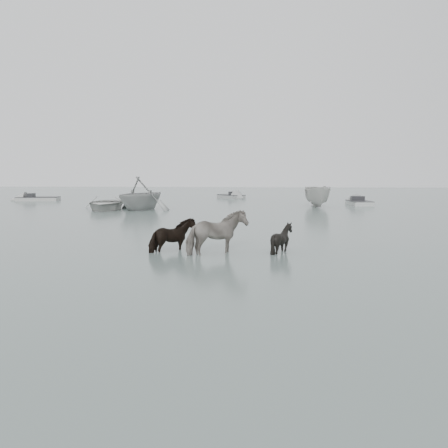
# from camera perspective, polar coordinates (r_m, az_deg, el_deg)

# --- Properties ---
(ground) EXTENTS (140.00, 140.00, 0.00)m
(ground) POSITION_cam_1_polar(r_m,az_deg,el_deg) (15.47, -0.68, -3.68)
(ground) COLOR slate
(ground) RESTS_ON ground
(pony_pinto) EXTENTS (2.27, 1.80, 1.74)m
(pony_pinto) POSITION_cam_1_polar(r_m,az_deg,el_deg) (14.89, -1.03, -0.69)
(pony_pinto) COLOR black
(pony_pinto) RESTS_ON ground
(pony_dark) EXTENTS (1.72, 1.83, 1.47)m
(pony_dark) POSITION_cam_1_polar(r_m,az_deg,el_deg) (15.62, -6.59, -0.88)
(pony_dark) COLOR black
(pony_dark) RESTS_ON ground
(pony_black) EXTENTS (1.42, 1.33, 1.29)m
(pony_black) POSITION_cam_1_polar(r_m,az_deg,el_deg) (15.53, 7.58, -1.29)
(pony_black) COLOR black
(pony_black) RESTS_ON ground
(rowboat_lead) EXTENTS (4.54, 5.86, 1.12)m
(rowboat_lead) POSITION_cam_1_polar(r_m,az_deg,el_deg) (34.47, -15.18, 2.78)
(rowboat_lead) COLOR silver
(rowboat_lead) RESTS_ON ground
(rowboat_trail) EXTENTS (5.97, 6.32, 2.64)m
(rowboat_trail) POSITION_cam_1_polar(r_m,az_deg,el_deg) (33.42, -10.74, 4.08)
(rowboat_trail) COLOR #A8AAA8
(rowboat_trail) RESTS_ON ground
(boat_small) EXTENTS (1.94, 4.96, 1.90)m
(boat_small) POSITION_cam_1_polar(r_m,az_deg,el_deg) (36.57, 12.11, 3.69)
(boat_small) COLOR #B8B9B3
(boat_small) RESTS_ON ground
(skiff_port) EXTENTS (1.80, 4.44, 0.75)m
(skiff_port) POSITION_cam_1_polar(r_m,az_deg,el_deg) (39.45, 17.27, 2.91)
(skiff_port) COLOR #B0B3B0
(skiff_port) RESTS_ON ground
(skiff_outer) EXTENTS (5.66, 2.36, 0.75)m
(skiff_outer) POSITION_cam_1_polar(r_m,az_deg,el_deg) (47.48, -23.12, 3.27)
(skiff_outer) COLOR #ACACA7
(skiff_outer) RESTS_ON ground
(skiff_mid) EXTENTS (4.04, 4.50, 0.75)m
(skiff_mid) POSITION_cam_1_polar(r_m,az_deg,el_deg) (48.05, 0.92, 3.84)
(skiff_mid) COLOR gray
(skiff_mid) RESTS_ON ground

